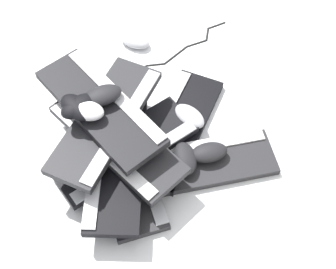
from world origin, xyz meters
The scene contains 18 objects.
ground_plane centered at (0.00, 0.00, 0.00)m, with size 3.20×3.20×0.00m, color white.
keyboard_0 centered at (0.16, 0.07, 0.01)m, with size 0.25×0.46×0.03m.
keyboard_1 centered at (-0.04, 0.17, 0.01)m, with size 0.46×0.28×0.03m.
keyboard_2 centered at (-0.05, 0.02, 0.01)m, with size 0.44×0.38×0.03m.
keyboard_3 centered at (0.13, 0.03, 0.04)m, with size 0.45×0.20×0.03m.
keyboard_4 centered at (0.18, 0.07, 0.07)m, with size 0.36×0.45×0.03m.
keyboard_5 centered at (0.15, 0.02, 0.10)m, with size 0.25×0.46×0.03m.
keyboard_6 centered at (0.16, -0.03, 0.13)m, with size 0.45×0.38×0.03m.
keyboard_7 centered at (0.16, -0.06, 0.16)m, with size 0.23×0.46×0.03m.
mouse_0 centered at (0.14, -0.07, 0.20)m, with size 0.11×0.07×0.04m, color black.
mouse_1 centered at (0.21, -0.07, 0.20)m, with size 0.11×0.07×0.04m, color black.
mouse_2 centered at (-0.09, 0.03, 0.05)m, with size 0.11×0.07×0.04m, color #B7B7BC.
mouse_3 centered at (-0.11, -0.37, 0.02)m, with size 0.11×0.07×0.04m, color #B7B7BC.
mouse_4 centered at (0.22, -0.07, 0.20)m, with size 0.11×0.07×0.04m, color black.
mouse_5 centered at (0.21, -0.05, 0.20)m, with size 0.11×0.07×0.04m, color silver.
mouse_6 centered at (0.00, 0.15, 0.05)m, with size 0.11×0.07×0.04m, color black.
mouse_7 centered at (-0.07, 0.17, 0.05)m, with size 0.11×0.07×0.04m, color black.
cable_0 centered at (-0.16, -0.25, 0.00)m, with size 0.59×0.12×0.01m.
Camera 1 is at (0.39, 0.71, 1.23)m, focal length 50.00 mm.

